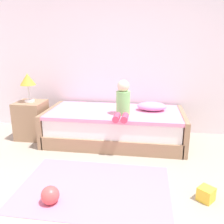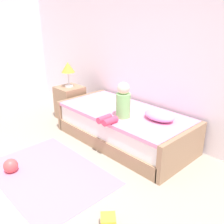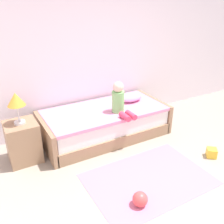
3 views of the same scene
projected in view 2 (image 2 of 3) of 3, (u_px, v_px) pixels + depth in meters
The scene contains 10 objects.
ground_plane at pixel (3, 218), 2.48m from camera, with size 9.20×9.20×0.00m, color #9E9384.
wall_rear at pixel (170, 44), 3.62m from camera, with size 7.20×0.10×2.90m, color white.
bed at pixel (124, 126), 3.87m from camera, with size 2.11×1.00×0.50m.
nightstand at pixel (70, 102), 4.74m from camera, with size 0.44×0.44×0.60m, color #997556.
table_lamp at pixel (68, 69), 4.50m from camera, with size 0.24×0.24×0.45m.
child_figure at pixel (121, 104), 3.46m from camera, with size 0.20×0.51×0.50m.
pillow at pixel (159, 115), 3.44m from camera, with size 0.44×0.30×0.13m, color #EA8CC6.
toy_ball at pixel (11, 166), 3.16m from camera, with size 0.18×0.18×0.18m, color #E54C4C.
area_rug at pixel (49, 174), 3.15m from camera, with size 1.60×1.10×0.01m, color pink.
toy_block at pixel (108, 222), 2.34m from camera, with size 0.14×0.14×0.14m, color yellow.
Camera 2 is at (2.13, -0.56, 1.87)m, focal length 40.83 mm.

